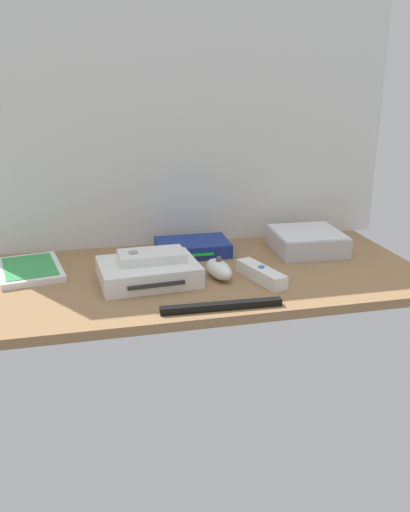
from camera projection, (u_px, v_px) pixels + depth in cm
name	position (u px, v px, depth cm)	size (l,w,h in cm)	color
ground_plane	(205.00, 277.00, 122.87)	(100.00, 48.00, 2.00)	#936D47
back_wall	(183.00, 121.00, 134.83)	(110.00, 1.20, 64.00)	silver
game_console	(148.00, 272.00, 116.72)	(22.16, 17.71, 4.40)	white
mini_computer	(307.00, 241.00, 136.79)	(17.80, 17.80, 5.30)	silver
game_case	(30.00, 269.00, 122.34)	(16.72, 21.09, 1.56)	white
network_router	(191.00, 247.00, 134.71)	(18.16, 12.58, 3.40)	navy
remote_wand	(261.00, 274.00, 117.42)	(7.55, 15.22, 3.40)	white
remote_nunchuk	(219.00, 269.00, 118.74)	(5.99, 10.59, 5.10)	white
remote_classic_pad	(152.00, 256.00, 116.93)	(14.66, 8.47, 2.40)	white
sensor_bar	(222.00, 306.00, 103.14)	(24.00, 1.80, 1.40)	black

